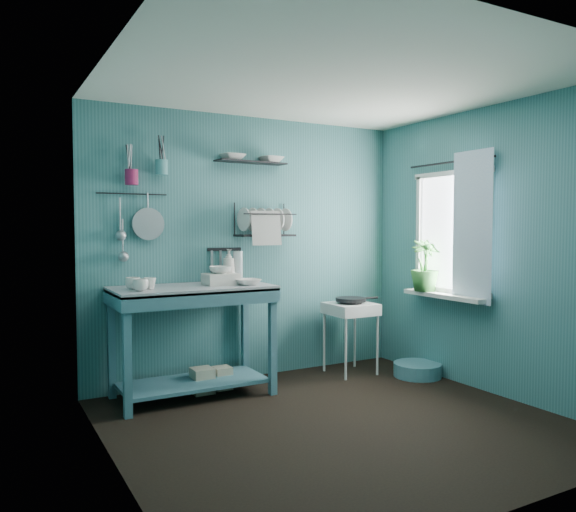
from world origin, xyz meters
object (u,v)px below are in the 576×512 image
work_counter (193,341)px  dish_rack (265,220)px  hotplate_stand (350,338)px  utensil_cup_teal (162,167)px  utensil_cup_magenta (132,177)px  storage_tin_small (222,378)px  soap_bottle (229,266)px  water_bottle (238,266)px  mug_mid (150,284)px  storage_tin_large (202,381)px  colander (148,224)px  wash_tub (221,279)px  mug_left (141,285)px  mug_right (133,283)px  floor_basin (417,370)px  potted_plant (425,265)px  frying_pan (351,299)px

work_counter → dish_rack: dish_rack is taller
hotplate_stand → utensil_cup_teal: bearing=167.2°
dish_rack → utensil_cup_magenta: 1.29m
work_counter → storage_tin_small: bearing=24.9°
soap_bottle → water_bottle: size_ratio=1.07×
mug_mid → storage_tin_large: mug_mid is taller
storage_tin_large → colander: bearing=147.3°
wash_tub → dish_rack: bearing=23.6°
water_bottle → storage_tin_large: (-0.42, -0.17, -0.98)m
work_counter → wash_tub: bearing=5.4°
utensil_cup_magenta → storage_tin_large: bearing=-22.5°
hotplate_stand → mug_left: bearing=-179.8°
mug_right → water_bottle: size_ratio=0.44×
hotplate_stand → colander: (-1.91, 0.33, 1.13)m
dish_rack → storage_tin_large: size_ratio=2.50×
soap_bottle → wash_tub: bearing=-127.7°
soap_bottle → floor_basin: size_ratio=0.65×
utensil_cup_teal → colander: (-0.12, 0.03, -0.49)m
utensil_cup_teal → potted_plant: (2.37, -0.72, -0.89)m
work_counter → hotplate_stand: size_ratio=1.92×
wash_tub → colander: 0.79m
wash_tub → potted_plant: potted_plant is taller
mug_left → frying_pan: mug_left is taller
utensil_cup_teal → storage_tin_large: utensil_cup_teal is taller
work_counter → storage_tin_large: 0.38m
dish_rack → utensil_cup_teal: utensil_cup_teal is taller
soap_bottle → hotplate_stand: (1.20, -0.23, -0.75)m
potted_plant → floor_basin: size_ratio=1.09×
utensil_cup_magenta → water_bottle: bearing=-3.1°
work_counter → mug_left: mug_left is taller
mug_mid → hotplate_stand: 2.11m
mug_left → storage_tin_small: mug_left is taller
soap_bottle → potted_plant: 1.89m
soap_bottle → frying_pan: bearing=-10.7°
frying_pan → utensil_cup_teal: 2.20m
floor_basin → dish_rack: bearing=153.0°
mug_right → floor_basin: size_ratio=0.27×
mug_left → storage_tin_small: (0.78, 0.24, -0.90)m
colander → storage_tin_large: colander is taller
mug_mid → storage_tin_small: (0.68, 0.14, -0.90)m
soap_bottle → colander: (-0.71, 0.10, 0.38)m
wash_tub → utensil_cup_teal: bearing=145.6°
mug_right → storage_tin_small: bearing=5.7°
utensil_cup_teal → potted_plant: utensil_cup_teal is taller
soap_bottle → frying_pan: soap_bottle is taller
soap_bottle → hotplate_stand: size_ratio=0.43×
mug_right → utensil_cup_teal: bearing=39.8°
mug_left → frying_pan: bearing=3.6°
frying_pan → utensil_cup_magenta: utensil_cup_magenta is taller
mug_mid → colander: colander is taller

